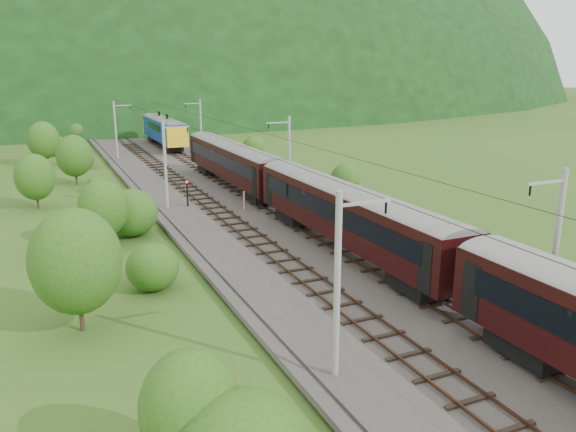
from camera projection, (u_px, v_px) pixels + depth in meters
name	position (u px, v px, depth m)	size (l,w,h in m)	color
ground	(450.00, 351.00, 26.46)	(600.00, 600.00, 0.00)	#2F5119
railbed	(344.00, 278.00, 35.22)	(14.00, 220.00, 0.30)	#38332D
track_left	(310.00, 280.00, 34.21)	(2.40, 220.00, 0.27)	#533623
track_right	(377.00, 269.00, 36.12)	(2.40, 220.00, 0.27)	#533623
catenary_left	(166.00, 163.00, 51.03)	(2.54, 192.28, 8.00)	gray
catenary_right	(288.00, 155.00, 55.90)	(2.54, 192.28, 8.00)	gray
overhead_wires	(347.00, 169.00, 33.43)	(4.83, 198.00, 0.03)	black
mountain_main	(70.00, 96.00, 255.31)	(504.00, 360.00, 244.00)	black
train	(476.00, 260.00, 27.64)	(3.19, 153.84, 5.56)	black
hazard_post_near	(165.00, 155.00, 78.02)	(0.16, 0.16, 1.55)	red
hazard_post_far	(244.00, 200.00, 51.21)	(0.18, 0.18, 1.70)	red
signal	(187.00, 191.00, 52.32)	(0.27, 0.27, 2.44)	black
vegetation_left	(89.00, 203.00, 44.31)	(12.57, 142.25, 6.41)	#255015
vegetation_right	(343.00, 181.00, 58.96)	(3.73, 101.24, 2.93)	#255015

